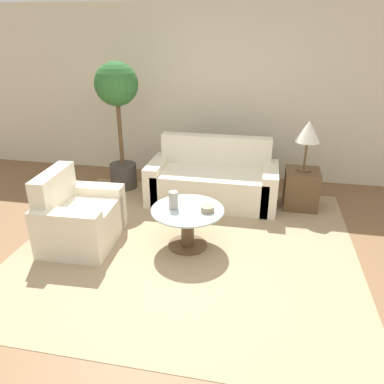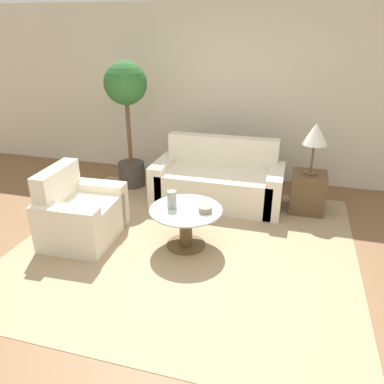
% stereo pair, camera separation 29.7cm
% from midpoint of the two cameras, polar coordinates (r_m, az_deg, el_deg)
% --- Properties ---
extents(ground_plane, '(14.00, 14.00, 0.00)m').
position_cam_midpoint_polar(ground_plane, '(3.72, -3.38, -13.45)').
color(ground_plane, brown).
extents(wall_back, '(10.00, 0.06, 2.60)m').
position_cam_midpoint_polar(wall_back, '(5.90, 3.55, 14.55)').
color(wall_back, beige).
rests_on(wall_back, ground_plane).
extents(rug, '(3.65, 3.39, 0.01)m').
position_cam_midpoint_polar(rug, '(4.24, -2.69, -8.14)').
color(rug, tan).
rests_on(rug, ground_plane).
extents(sofa_main, '(1.75, 0.80, 0.87)m').
position_cam_midpoint_polar(sofa_main, '(5.21, 1.58, 1.70)').
color(sofa_main, beige).
rests_on(sofa_main, ground_plane).
extents(armchair, '(0.77, 0.94, 0.83)m').
position_cam_midpoint_polar(armchair, '(4.43, -18.99, -3.94)').
color(armchair, beige).
rests_on(armchair, ground_plane).
extents(coffee_table, '(0.79, 0.79, 0.46)m').
position_cam_midpoint_polar(coffee_table, '(4.10, -2.76, -4.70)').
color(coffee_table, brown).
rests_on(coffee_table, ground_plane).
extents(side_table, '(0.44, 0.44, 0.52)m').
position_cam_midpoint_polar(side_table, '(5.18, 14.73, 0.46)').
color(side_table, brown).
rests_on(side_table, ground_plane).
extents(table_lamp, '(0.31, 0.31, 0.66)m').
position_cam_midpoint_polar(table_lamp, '(4.94, 15.66, 8.66)').
color(table_lamp, brown).
rests_on(table_lamp, side_table).
extents(potted_plant, '(0.60, 0.60, 1.84)m').
position_cam_midpoint_polar(potted_plant, '(5.50, -12.78, 12.78)').
color(potted_plant, '#3D3833').
rests_on(potted_plant, ground_plane).
extents(vase, '(0.10, 0.10, 0.20)m').
position_cam_midpoint_polar(vase, '(4.00, -4.98, -1.28)').
color(vase, '#9E998E').
rests_on(vase, coffee_table).
extents(bowl, '(0.14, 0.14, 0.06)m').
position_cam_midpoint_polar(bowl, '(3.95, 0.22, -2.60)').
color(bowl, gray).
rests_on(bowl, coffee_table).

